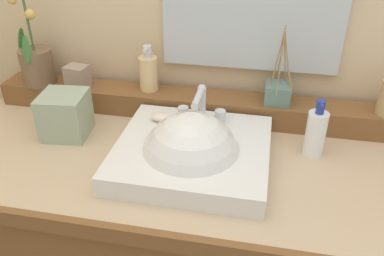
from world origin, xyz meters
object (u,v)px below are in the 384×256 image
lotion_bottle (316,132)px  tissue_box (65,115)px  reed_diffuser (278,92)px  soap_bar (162,117)px  trinket_box (77,76)px  sink_basin (192,158)px  potted_plant (36,61)px  soap_dispenser (149,72)px

lotion_bottle → tissue_box: (-0.73, -0.04, -0.00)m
reed_diffuser → tissue_box: bearing=-163.0°
soap_bar → trinket_box: trinket_box is taller
sink_basin → soap_bar: sink_basin is taller
reed_diffuser → tissue_box: 0.65m
potted_plant → soap_bar: bearing=-16.5°
soap_dispenser → trinket_box: soap_dispenser is taller
soap_bar → trinket_box: size_ratio=0.96×
soap_bar → soap_dispenser: 0.20m
soap_dispenser → soap_bar: bearing=-62.2°
potted_plant → lotion_bottle: size_ratio=2.06×
soap_bar → tissue_box: 0.29m
soap_dispenser → trinket_box: 0.24m
tissue_box → lotion_bottle: bearing=2.8°
sink_basin → tissue_box: (-0.40, 0.08, 0.04)m
tissue_box → trinket_box: bearing=101.4°
soap_dispenser → reed_diffuser: 0.42m
soap_dispenser → reed_diffuser: reed_diffuser is taller
sink_basin → reed_diffuser: bearing=51.5°
soap_bar → potted_plant: (-0.47, 0.14, 0.09)m
soap_bar → lotion_bottle: (0.44, -0.00, 0.00)m
sink_basin → tissue_box: size_ratio=3.10×
trinket_box → tissue_box: trinket_box is taller
potted_plant → lotion_bottle: bearing=-8.7°
soap_bar → trinket_box: bearing=157.2°
reed_diffuser → soap_bar: bearing=-155.1°
soap_dispenser → potted_plant: bearing=-176.1°
soap_bar → lotion_bottle: 0.44m
soap_bar → trinket_box: (-0.32, 0.14, 0.04)m
trinket_box → lotion_bottle: (0.76, -0.14, -0.04)m
lotion_bottle → trinket_box: bearing=169.8°
sink_basin → trinket_box: 0.51m
potted_plant → tissue_box: potted_plant is taller
soap_dispenser → trinket_box: (-0.24, -0.03, -0.02)m
sink_basin → potted_plant: 0.65m
soap_bar → lotion_bottle: size_ratio=0.42×
sink_basin → lotion_bottle: sink_basin is taller
soap_bar → soap_dispenser: size_ratio=0.47×
lotion_bottle → tissue_box: bearing=-177.2°
reed_diffuser → trinket_box: (-0.65, -0.02, 0.00)m
tissue_box → potted_plant: bearing=135.4°
lotion_bottle → reed_diffuser: bearing=125.6°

